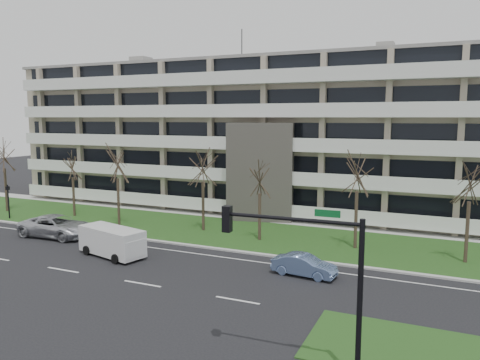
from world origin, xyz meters
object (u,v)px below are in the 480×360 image
at_px(silver_pickup, 57,226).
at_px(traffic_signal, 310,269).
at_px(blue_sedan, 304,265).
at_px(pedestrian_signal, 8,197).
at_px(white_van, 112,239).

height_order(silver_pickup, traffic_signal, traffic_signal).
bearing_deg(blue_sedan, pedestrian_signal, 87.80).
xyz_separation_m(silver_pickup, white_van, (7.55, -2.44, 0.32)).
distance_m(silver_pickup, white_van, 7.94).
distance_m(blue_sedan, traffic_signal, 11.53).
bearing_deg(pedestrian_signal, traffic_signal, -43.66).
relative_size(blue_sedan, white_van, 0.73).
height_order(blue_sedan, white_van, white_van).
relative_size(silver_pickup, blue_sedan, 1.58).
bearing_deg(pedestrian_signal, silver_pickup, -38.93).
bearing_deg(silver_pickup, traffic_signal, -117.57).
distance_m(blue_sedan, pedestrian_signal, 30.15).
xyz_separation_m(silver_pickup, traffic_signal, (23.94, -11.48, 3.20)).
xyz_separation_m(white_van, traffic_signal, (16.39, -9.04, 2.88)).
relative_size(silver_pickup, white_van, 1.15).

